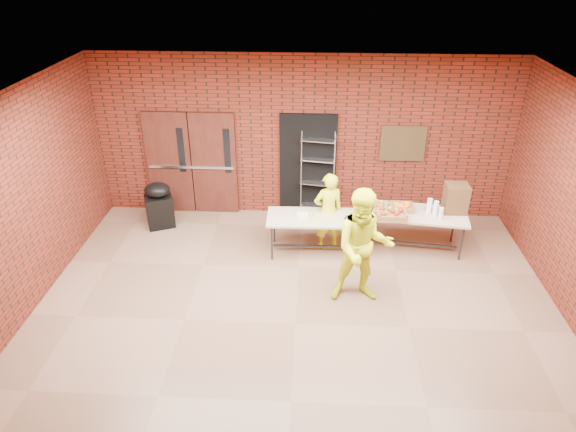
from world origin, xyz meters
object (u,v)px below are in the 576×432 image
object	(u,v)px
coffee_dispenser	(456,198)
volunteer_man	(363,247)
wire_rack	(317,176)
table_right	(414,216)
table_left	(317,220)
covered_grill	(159,205)
volunteer_woman	(328,211)

from	to	relation	value
coffee_dispenser	volunteer_man	size ratio (longest dim) A/B	0.28
wire_rack	table_right	world-z (taller)	wire_rack
coffee_dispenser	table_left	bearing A→B (deg)	-173.82
wire_rack	table_left	xyz separation A→B (m)	(0.00, -1.34, -0.23)
wire_rack	table_right	distance (m)	2.07
coffee_dispenser	covered_grill	distance (m)	5.50
wire_rack	volunteer_man	xyz separation A→B (m)	(0.69, -2.65, 0.04)
coffee_dispenser	volunteer_woman	bearing A→B (deg)	-178.27
wire_rack	table_left	distance (m)	1.36
table_left	coffee_dispenser	xyz separation A→B (m)	(2.40, 0.26, 0.35)
wire_rack	table_right	size ratio (longest dim) A/B	0.93
table_right	coffee_dispenser	world-z (taller)	coffee_dispenser
covered_grill	volunteer_woman	size ratio (longest dim) A/B	0.63
table_left	table_right	bearing A→B (deg)	5.19
table_left	volunteer_woman	distance (m)	0.28
wire_rack	covered_grill	bearing A→B (deg)	-160.63
wire_rack	covered_grill	distance (m)	3.12
volunteer_woman	volunteer_man	distance (m)	1.59
coffee_dispenser	covered_grill	xyz separation A→B (m)	(-5.44, 0.55, -0.56)
table_left	table_right	distance (m)	1.71
covered_grill	volunteer_man	world-z (taller)	volunteer_man
wire_rack	volunteer_woman	xyz separation A→B (m)	(0.19, -1.15, -0.16)
covered_grill	volunteer_man	distance (m)	4.32
volunteer_woman	volunteer_man	xyz separation A→B (m)	(0.49, -1.50, 0.21)
table_left	coffee_dispenser	size ratio (longest dim) A/B	3.42
coffee_dispenser	volunteer_woman	xyz separation A→B (m)	(-2.20, -0.07, -0.28)
wire_rack	table_left	size ratio (longest dim) A/B	1.01
covered_grill	volunteer_man	xyz separation A→B (m)	(3.73, -2.11, 0.48)
volunteer_woman	volunteer_man	bearing A→B (deg)	90.48
volunteer_woman	covered_grill	bearing A→B (deg)	-28.41
table_right	volunteer_man	xyz separation A→B (m)	(-1.01, -1.49, 0.24)
coffee_dispenser	volunteer_man	distance (m)	2.32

